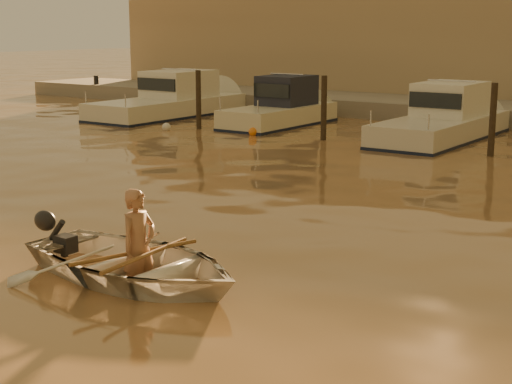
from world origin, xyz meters
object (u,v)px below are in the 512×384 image
Objects in this scene: dinghy at (134,263)px; moored_boat_2 at (442,120)px; person at (139,246)px; moored_boat_0 at (168,100)px; moored_boat_1 at (279,108)px.

moored_boat_2 is at bearing 8.58° from dinghy.
moored_boat_0 is (-13.16, 15.66, 0.11)m from person.
moored_boat_2 is (-1.75, 15.65, 0.37)m from dinghy.
person is (0.10, -0.00, 0.26)m from dinghy.
dinghy is 0.49× the size of moored_boat_2.
dinghy is 15.75m from moored_boat_2.
dinghy is at bearing -83.63° from moored_boat_2.
person is at bearing -90.00° from dinghy.
dinghy is 0.46× the size of moored_boat_0.
dinghy is at bearing -63.40° from moored_boat_1.
moored_boat_0 is 11.32m from moored_boat_2.
moored_boat_2 is at bearing 8.94° from person.
moored_boat_2 is at bearing 0.00° from moored_boat_1.
moored_boat_0 is at bearing 42.26° from person.
dinghy is 17.51m from moored_boat_1.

